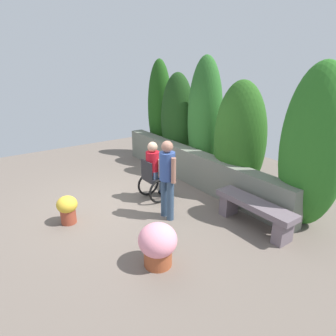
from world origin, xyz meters
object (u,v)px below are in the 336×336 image
person_standing_companion (167,175)px  flower_pot_purple_near (67,208)px  flower_pot_terracotta_by_wall (158,244)px  stone_bench (254,210)px  person_in_wheelchair (155,173)px

person_standing_companion → flower_pot_purple_near: 1.99m
person_standing_companion → flower_pot_purple_near: (-0.92, -1.67, -0.59)m
person_standing_companion → flower_pot_terracotta_by_wall: size_ratio=2.28×
stone_bench → person_standing_companion: (-1.22, -1.10, 0.55)m
stone_bench → person_in_wheelchair: size_ratio=1.20×
person_in_wheelchair → flower_pot_terracotta_by_wall: 2.33m
person_standing_companion → flower_pot_terracotta_by_wall: person_standing_companion is taller
stone_bench → flower_pot_purple_near: (-2.14, -2.77, -0.04)m
stone_bench → person_in_wheelchair: person_in_wheelchair is taller
stone_bench → flower_pot_terracotta_by_wall: (-0.12, -2.05, 0.01)m
person_in_wheelchair → flower_pot_terracotta_by_wall: (1.96, -1.23, -0.26)m
stone_bench → flower_pot_terracotta_by_wall: 2.05m
stone_bench → flower_pot_purple_near: size_ratio=2.90×
person_in_wheelchair → person_standing_companion: bearing=-29.1°
flower_pot_purple_near → person_in_wheelchair: bearing=88.1°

